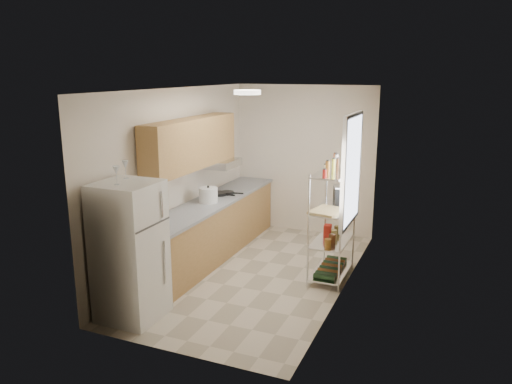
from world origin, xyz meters
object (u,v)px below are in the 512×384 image
Objects in this scene: cutting_board at (327,211)px; espresso_machine at (340,196)px; rice_cooker at (208,195)px; frying_pan_large at (219,194)px; refrigerator at (130,251)px.

cutting_board is 1.65× the size of espresso_machine.
rice_cooker reaches higher than frying_pan_large.
rice_cooker is 0.99× the size of espresso_machine.
espresso_machine reaches higher than rice_cooker.
rice_cooker is at bearing 164.58° from espresso_machine.
rice_cooker is at bearing 91.01° from refrigerator.
frying_pan_large is 0.91× the size of espresso_machine.
espresso_machine reaches higher than frying_pan_large.
frying_pan_large is at bearing 97.79° from rice_cooker.
refrigerator is 2.91m from espresso_machine.
espresso_machine is at bearing 4.56° from rice_cooker.
refrigerator is 2.58m from cutting_board.
refrigerator is 6.25× the size of frying_pan_large.
frying_pan_large is 0.55× the size of cutting_board.
refrigerator reaches higher than cutting_board.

